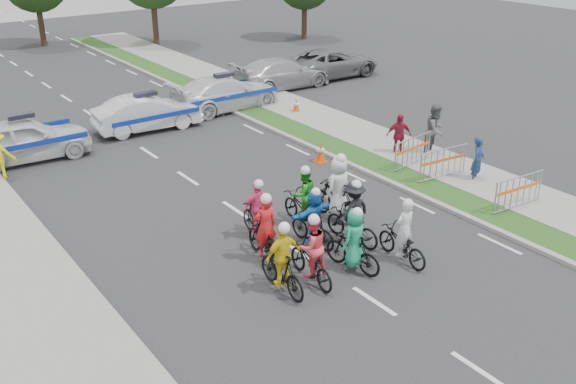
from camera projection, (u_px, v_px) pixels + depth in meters
ground at (374, 301)px, 14.74m from camera, size 90.00×90.00×0.00m
curb_right at (383, 179)px, 21.14m from camera, size 0.20×60.00×0.12m
grass_strip at (398, 174)px, 21.52m from camera, size 1.20×60.00×0.11m
sidewalk_right at (434, 163)px, 22.49m from camera, size 2.40×60.00×0.13m
sidewalk_left at (21, 295)px, 14.87m from camera, size 3.00×60.00×0.13m
rider_0 at (402, 240)px, 16.19m from camera, size 0.71×1.77×1.77m
rider_1 at (354, 246)px, 15.74m from camera, size 0.81×1.72×1.75m
rider_2 at (311, 256)px, 15.26m from camera, size 0.82×1.85×1.83m
rider_3 at (282, 265)px, 14.83m from camera, size 0.94×1.78×1.85m
rider_4 at (353, 218)px, 17.05m from camera, size 1.08×1.87×1.85m
rider_5 at (313, 221)px, 16.89m from camera, size 1.38×1.65×1.69m
rider_6 at (265, 239)px, 16.17m from camera, size 0.91×1.95×1.92m
rider_7 at (338, 194)px, 18.26m from camera, size 0.94×2.02×2.06m
rider_8 at (303, 203)px, 18.01m from camera, size 0.78×1.80×1.82m
rider_9 at (258, 215)px, 17.29m from camera, size 0.91×1.70×1.75m
police_car_0 at (24, 139)px, 22.60m from camera, size 4.69×2.21×1.55m
police_car_1 at (147, 113)px, 25.70m from camera, size 4.37×1.86×1.40m
police_car_2 at (225, 93)px, 28.29m from camera, size 5.17×2.26×1.48m
civilian_sedan at (281, 73)px, 31.57m from camera, size 5.13×2.13×1.48m
civilian_suv at (331, 63)px, 33.67m from camera, size 5.38×2.58×1.48m
spectator_0 at (478, 160)px, 20.78m from camera, size 0.67×0.56×1.55m
spectator_1 at (435, 130)px, 22.96m from camera, size 1.09×0.94×1.90m
spectator_2 at (399, 135)px, 22.97m from camera, size 1.00×0.76×1.57m
barrier_0 at (518, 194)px, 18.87m from camera, size 2.04×0.69×1.12m
barrier_1 at (443, 164)px, 20.99m from camera, size 2.04×0.71×1.12m
barrier_2 at (412, 153)px, 21.99m from camera, size 2.05×0.74×1.12m
cone_0 at (321, 153)px, 22.60m from camera, size 0.40×0.40×0.70m
cone_1 at (296, 106)px, 27.81m from camera, size 0.40×0.40×0.70m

